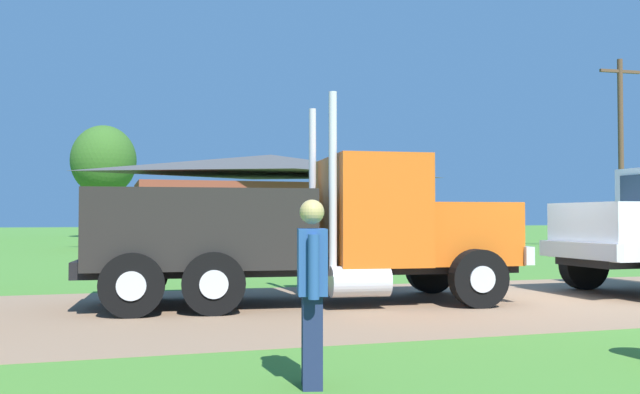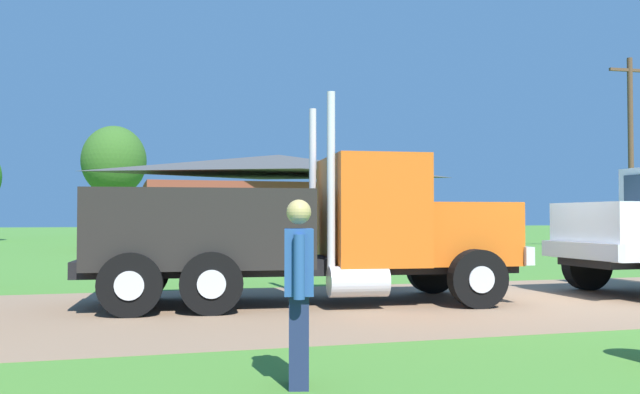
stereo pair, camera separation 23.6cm
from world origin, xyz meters
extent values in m
plane|color=#49822F|center=(0.00, 0.00, 0.00)|extent=(200.00, 200.00, 0.00)
cube|color=#907054|center=(0.00, 0.00, 0.00)|extent=(120.00, 6.78, 0.01)
cube|color=black|center=(-4.37, 0.60, 0.69)|extent=(7.82, 2.29, 0.28)
cube|color=orange|center=(-1.40, 0.32, 1.26)|extent=(1.92, 2.21, 1.13)
cube|color=silver|center=(-0.49, 0.23, 0.87)|extent=(0.37, 2.25, 0.32)
cube|color=orange|center=(-3.06, 0.48, 1.67)|extent=(1.82, 2.49, 1.96)
cube|color=#2D3D4C|center=(-2.24, 0.40, 2.07)|extent=(0.23, 1.95, 0.86)
cylinder|color=silver|center=(-3.90, 1.49, 2.19)|extent=(0.14, 0.14, 2.98)
cylinder|color=silver|center=(-4.07, -0.36, 2.19)|extent=(0.14, 0.14, 2.98)
cylinder|color=silver|center=(-3.64, -0.50, 0.48)|extent=(1.04, 0.61, 0.52)
cube|color=black|center=(-6.13, 0.77, 1.36)|extent=(3.97, 2.69, 1.34)
cylinder|color=black|center=(-1.38, 1.49, 0.50)|extent=(1.03, 0.39, 1.01)
cylinder|color=silver|center=(-1.36, 1.65, 0.50)|extent=(0.45, 0.08, 0.45)
cylinder|color=black|center=(-1.60, -0.84, 0.50)|extent=(1.03, 0.39, 1.01)
cylinder|color=silver|center=(-1.61, -1.00, 0.50)|extent=(0.45, 0.08, 0.45)
cylinder|color=black|center=(-7.10, 2.04, 0.50)|extent=(1.03, 0.39, 1.01)
cylinder|color=silver|center=(-7.08, 2.20, 0.50)|extent=(0.45, 0.08, 0.45)
cylinder|color=black|center=(-7.32, -0.29, 0.50)|extent=(1.03, 0.39, 1.01)
cylinder|color=silver|center=(-7.34, -0.45, 0.50)|extent=(0.45, 0.08, 0.45)
cylinder|color=black|center=(-5.85, 1.92, 0.50)|extent=(1.03, 0.39, 1.01)
cylinder|color=silver|center=(-5.84, 2.08, 0.50)|extent=(0.45, 0.08, 0.45)
cylinder|color=black|center=(-6.08, -0.41, 0.50)|extent=(1.03, 0.39, 1.01)
cylinder|color=silver|center=(-6.09, -0.57, 0.50)|extent=(0.45, 0.08, 0.45)
cube|color=white|center=(2.02, -0.02, 1.29)|extent=(1.87, 2.10, 1.11)
cube|color=silver|center=(1.05, -0.03, 0.91)|extent=(0.18, 2.28, 0.32)
cylinder|color=black|center=(2.11, 1.17, 0.54)|extent=(1.09, 0.31, 1.09)
cylinder|color=silver|center=(2.11, 1.33, 0.54)|extent=(0.49, 0.04, 0.49)
cube|color=#264C8C|center=(-5.83, -5.21, 1.15)|extent=(0.37, 0.54, 0.60)
sphere|color=tan|center=(-5.83, -5.21, 1.60)|extent=(0.23, 0.23, 0.23)
cube|color=#1E284C|center=(-5.81, -5.11, 0.42)|extent=(0.21, 0.20, 0.85)
cube|color=#1E284C|center=(-5.86, -5.32, 0.42)|extent=(0.21, 0.20, 0.85)
cylinder|color=#264C8C|center=(-5.76, -4.92, 1.12)|extent=(0.10, 0.10, 0.57)
cylinder|color=#264C8C|center=(-5.90, -5.50, 1.12)|extent=(0.10, 0.10, 0.57)
cube|color=brown|center=(0.21, 23.64, 1.63)|extent=(13.73, 6.54, 3.26)
pyramid|color=#484848|center=(0.21, 23.64, 4.31)|extent=(14.41, 6.87, 1.05)
cube|color=black|center=(-1.81, 20.39, 1.10)|extent=(1.80, 0.08, 2.20)
cylinder|color=brown|center=(16.07, 16.27, 4.65)|extent=(0.26, 0.26, 9.31)
cube|color=brown|center=(16.07, 16.27, 8.71)|extent=(2.20, 0.27, 0.14)
cylinder|color=#513823|center=(-8.51, 43.01, 1.96)|extent=(0.44, 0.44, 3.91)
ellipsoid|color=#346121|center=(-8.51, 43.01, 5.87)|extent=(4.88, 4.88, 5.37)
camera|label=1|loc=(-7.57, -11.26, 1.56)|focal=38.21mm
camera|label=2|loc=(-7.34, -11.32, 1.56)|focal=38.21mm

